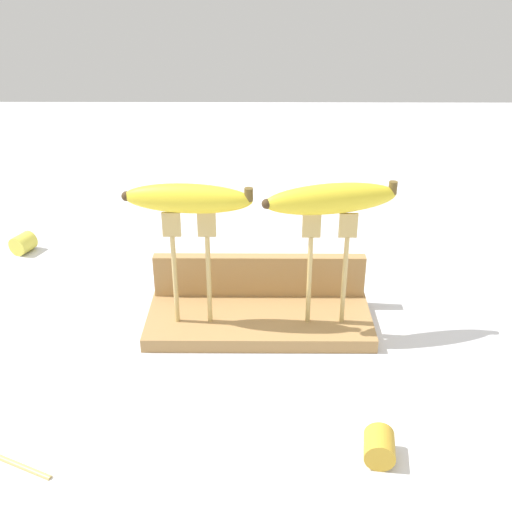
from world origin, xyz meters
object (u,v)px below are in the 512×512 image
(fork_stand_left, at_px, (187,258))
(banana_chunk_near, at_px, (21,243))
(banana_raised_left, at_px, (184,198))
(fork_stand_right, at_px, (325,259))
(banana_raised_right, at_px, (328,199))
(banana_chunk_far, at_px, (375,446))

(fork_stand_left, relative_size, banana_chunk_near, 3.47)
(fork_stand_left, relative_size, banana_raised_left, 0.96)
(fork_stand_right, bearing_deg, banana_raised_right, -167.72)
(banana_raised_right, bearing_deg, fork_stand_right, 12.28)
(banana_chunk_near, height_order, banana_chunk_far, banana_chunk_near)
(fork_stand_left, xyz_separation_m, banana_chunk_far, (0.24, -0.26, -0.11))
(banana_raised_left, height_order, banana_chunk_far, banana_raised_left)
(fork_stand_left, bearing_deg, banana_raised_left, 174.64)
(banana_raised_right, distance_m, banana_chunk_near, 0.64)
(fork_stand_left, height_order, fork_stand_right, same)
(fork_stand_left, height_order, banana_raised_right, banana_raised_right)
(fork_stand_left, distance_m, banana_chunk_far, 0.37)
(fork_stand_right, bearing_deg, banana_chunk_far, -81.32)
(fork_stand_right, height_order, banana_raised_left, banana_raised_left)
(fork_stand_right, relative_size, banana_chunk_near, 3.46)
(banana_chunk_near, relative_size, banana_chunk_far, 1.07)
(fork_stand_left, bearing_deg, fork_stand_right, 0.00)
(fork_stand_right, bearing_deg, banana_chunk_near, 153.25)
(banana_chunk_near, bearing_deg, banana_raised_right, -26.76)
(banana_chunk_far, bearing_deg, fork_stand_right, 98.68)
(fork_stand_right, height_order, banana_chunk_near, fork_stand_right)
(banana_raised_left, xyz_separation_m, banana_chunk_far, (0.24, -0.26, -0.20))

